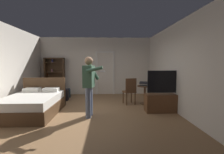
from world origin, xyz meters
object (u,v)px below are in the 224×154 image
(bookshelf, at_px, (55,75))
(side_table, at_px, (145,92))
(suitcase_dark, at_px, (64,93))
(wooden_chair, at_px, (130,90))
(bed, at_px, (34,104))
(laptop, at_px, (144,84))
(suitcase_small, at_px, (61,95))
(person_blue_shirt, at_px, (89,82))
(tv_flatscreen, at_px, (166,100))
(bottle_on_table, at_px, (149,83))

(bookshelf, relative_size, side_table, 2.58)
(suitcase_dark, bearing_deg, wooden_chair, -43.28)
(bed, height_order, laptop, bed)
(suitcase_small, bearing_deg, laptop, -16.35)
(bed, relative_size, laptop, 4.85)
(laptop, distance_m, person_blue_shirt, 2.32)
(wooden_chair, bearing_deg, suitcase_dark, 153.48)
(suitcase_small, bearing_deg, bookshelf, 114.85)
(side_table, bearing_deg, bookshelf, 154.83)
(bed, bearing_deg, tv_flatscreen, -0.16)
(tv_flatscreen, xyz_separation_m, bottle_on_table, (-0.28, 0.91, 0.44))
(side_table, xyz_separation_m, wooden_chair, (-0.57, -0.05, 0.08))
(side_table, bearing_deg, person_blue_shirt, -145.24)
(bed, bearing_deg, suitcase_small, 78.09)
(bed, xyz_separation_m, tv_flatscreen, (4.11, -0.01, 0.08))
(suitcase_small, bearing_deg, bed, -105.12)
(bottle_on_table, distance_m, wooden_chair, 0.77)
(wooden_chair, bearing_deg, laptop, 1.15)
(bookshelf, distance_m, tv_flatscreen, 5.23)
(bed, xyz_separation_m, person_blue_shirt, (1.75, -0.38, 0.70))
(bookshelf, xyz_separation_m, suitcase_dark, (0.54, -0.49, -0.79))
(tv_flatscreen, bearing_deg, bed, 179.84)
(wooden_chair, bearing_deg, side_table, 5.10)
(bookshelf, xyz_separation_m, tv_flatscreen, (4.35, -2.83, -0.60))
(side_table, xyz_separation_m, laptop, (-0.04, -0.04, 0.29))
(bottle_on_table, xyz_separation_m, suitcase_dark, (-3.53, 1.43, -0.63))
(tv_flatscreen, relative_size, suitcase_dark, 2.38)
(bottle_on_table, bearing_deg, laptop, 167.96)
(laptop, relative_size, suitcase_dark, 0.75)
(suitcase_dark, bearing_deg, person_blue_shirt, -78.66)
(person_blue_shirt, bearing_deg, bookshelf, 121.85)
(suitcase_small, bearing_deg, person_blue_shirt, -59.45)
(side_table, relative_size, bottle_on_table, 2.49)
(wooden_chair, xyz_separation_m, suitcase_small, (-2.76, 0.78, -0.31))
(bookshelf, xyz_separation_m, person_blue_shirt, (1.98, -3.19, 0.03))
(side_table, xyz_separation_m, person_blue_shirt, (-1.94, -1.35, 0.54))
(tv_flatscreen, distance_m, suitcase_small, 4.13)
(bottle_on_table, height_order, suitcase_dark, bottle_on_table)
(bed, distance_m, side_table, 3.82)
(side_table, bearing_deg, bottle_on_table, -29.74)
(bed, distance_m, suitcase_small, 1.74)
(suitcase_dark, relative_size, suitcase_small, 0.96)
(tv_flatscreen, xyz_separation_m, suitcase_dark, (-3.81, 2.34, -0.19))
(bed, relative_size, wooden_chair, 2.03)
(side_table, relative_size, laptop, 1.68)
(bed, height_order, person_blue_shirt, person_blue_shirt)
(bed, distance_m, person_blue_shirt, 1.92)
(tv_flatscreen, relative_size, side_table, 1.88)
(bookshelf, height_order, wooden_chair, bookshelf)
(bottle_on_table, xyz_separation_m, suitcase_small, (-3.47, 0.81, -0.58))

